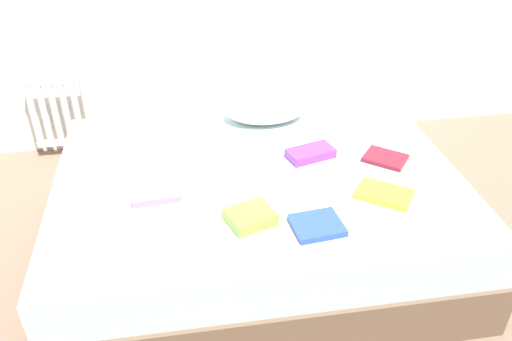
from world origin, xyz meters
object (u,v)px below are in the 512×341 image
object	(u,v)px
radiator	(60,113)
textbook_purple	(311,153)
textbook_white	(266,179)
textbook_pink	(156,194)
textbook_blue	(317,225)
textbook_lime	(250,217)
pillow	(266,108)
textbook_yellow	(384,194)
textbook_maroon	(385,158)
bed	(258,213)

from	to	relation	value
radiator	textbook_purple	bearing A→B (deg)	-37.40
textbook_white	textbook_pink	xyz separation A→B (m)	(-0.52, -0.04, -0.00)
textbook_blue	textbook_white	xyz separation A→B (m)	(-0.15, 0.37, 0.00)
textbook_pink	textbook_lime	distance (m)	0.47
pillow	textbook_yellow	bearing A→B (deg)	-64.42
radiator	textbook_purple	size ratio (longest dim) A/B	2.05
textbook_pink	textbook_purple	world-z (taller)	textbook_purple
textbook_pink	textbook_lime	bearing A→B (deg)	-36.12
textbook_pink	textbook_maroon	bearing A→B (deg)	2.68
textbook_lime	bed	bearing A→B (deg)	56.59
textbook_white	textbook_lime	distance (m)	0.31
textbook_blue	textbook_purple	xyz separation A→B (m)	(0.12, 0.57, 0.01)
textbook_white	textbook_pink	distance (m)	0.52
radiator	pillow	xyz separation A→B (m)	(1.28, -0.65, 0.25)
textbook_yellow	textbook_lime	world-z (taller)	textbook_lime
bed	radiator	xyz separation A→B (m)	(-1.15, 1.20, 0.08)
textbook_lime	textbook_purple	world-z (taller)	textbook_lime
bed	textbook_lime	world-z (taller)	textbook_lime
pillow	textbook_white	xyz separation A→B (m)	(-0.11, -0.64, -0.06)
pillow	textbook_lime	world-z (taller)	pillow
pillow	textbook_lime	bearing A→B (deg)	-104.09
bed	textbook_lime	distance (m)	0.48
radiator	textbook_lime	distance (m)	1.91
textbook_white	textbook_pink	size ratio (longest dim) A/B	0.93
pillow	textbook_white	world-z (taller)	pillow
textbook_white	textbook_purple	world-z (taller)	textbook_purple
textbook_white	textbook_maroon	xyz separation A→B (m)	(0.64, 0.10, -0.01)
textbook_yellow	textbook_white	bearing A→B (deg)	-165.06
textbook_white	textbook_pink	bearing A→B (deg)	158.67
textbook_blue	textbook_yellow	xyz separation A→B (m)	(0.36, 0.17, -0.00)
pillow	textbook_yellow	world-z (taller)	pillow
bed	textbook_pink	world-z (taller)	textbook_pink
bed	textbook_maroon	xyz separation A→B (m)	(0.66, 0.01, 0.26)
textbook_pink	textbook_purple	distance (m)	0.82
radiator	textbook_lime	xyz separation A→B (m)	(1.05, -1.58, 0.19)
pillow	textbook_purple	size ratio (longest dim) A/B	1.96
textbook_white	textbook_purple	xyz separation A→B (m)	(0.27, 0.19, 0.00)
radiator	textbook_white	xyz separation A→B (m)	(1.17, -1.29, 0.19)
bed	pillow	world-z (taller)	pillow
bed	radiator	bearing A→B (deg)	133.67
bed	pillow	distance (m)	0.65
textbook_blue	textbook_maroon	bearing A→B (deg)	38.10
textbook_white	textbook_purple	size ratio (longest dim) A/B	0.85
textbook_lime	textbook_white	bearing A→B (deg)	47.75
textbook_white	textbook_yellow	bearing A→B (deg)	-46.63
textbook_blue	pillow	bearing A→B (deg)	85.85
textbook_maroon	textbook_purple	bearing A→B (deg)	-154.19
textbook_pink	textbook_purple	bearing A→B (deg)	12.03
radiator	textbook_pink	bearing A→B (deg)	-63.88
textbook_white	textbook_yellow	distance (m)	0.55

